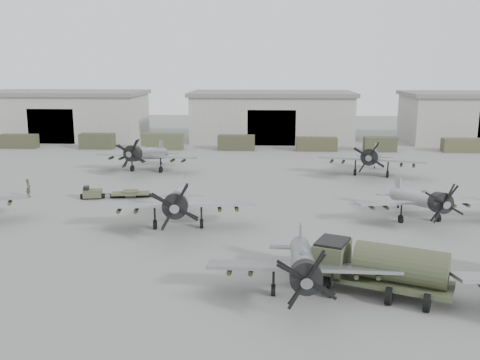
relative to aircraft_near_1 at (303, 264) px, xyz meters
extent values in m
plane|color=slate|center=(-1.93, 5.15, -2.07)|extent=(220.00, 220.00, 0.00)
cube|color=#ABADA2|center=(-39.93, 67.15, 1.93)|extent=(28.00, 14.00, 8.00)
cube|color=slate|center=(-39.93, 67.15, 6.28)|extent=(29.00, 14.80, 0.70)
cube|color=black|center=(-39.93, 60.35, 0.93)|extent=(8.12, 0.40, 6.00)
cube|color=#ABADA2|center=(-1.93, 67.15, 1.93)|extent=(28.00, 14.00, 8.00)
cube|color=slate|center=(-1.93, 67.15, 6.28)|extent=(29.00, 14.80, 0.70)
cube|color=black|center=(-1.93, 60.35, 0.93)|extent=(8.12, 0.40, 6.00)
cube|color=#383A26|center=(-43.41, 55.15, -0.95)|extent=(6.12, 2.20, 2.23)
cube|color=#383C27|center=(-30.24, 55.15, -0.83)|extent=(5.53, 2.20, 2.49)
cube|color=#42492F|center=(-19.46, 55.15, -0.76)|extent=(6.60, 2.20, 2.63)
cube|color=#373A26|center=(-7.53, 55.15, -0.88)|extent=(5.86, 2.20, 2.38)
cube|color=#3E3F29|center=(5.25, 55.15, -1.00)|extent=(6.45, 2.20, 2.13)
cube|color=#383D28|center=(15.22, 55.15, -0.94)|extent=(4.99, 2.20, 2.26)
cube|color=#46472E|center=(27.98, 55.15, -1.00)|extent=(6.22, 2.20, 2.15)
cylinder|color=gray|center=(0.02, 0.85, -0.08)|extent=(1.53, 9.60, 2.82)
cylinder|color=black|center=(-0.06, -3.40, 0.59)|extent=(1.74, 1.46, 1.88)
cube|color=gray|center=(0.01, 0.30, -0.31)|extent=(11.33, 2.21, 0.51)
cube|color=gray|center=(0.10, 5.09, 0.06)|extent=(0.14, 1.51, 1.80)
ellipsoid|color=#3F4C54|center=(-0.01, -0.60, 0.74)|extent=(0.56, 1.09, 0.51)
cylinder|color=black|center=(-1.71, 0.16, -1.75)|extent=(0.27, 0.73, 0.72)
cylinder|color=black|center=(1.72, 0.09, -1.75)|extent=(0.27, 0.73, 0.72)
cylinder|color=black|center=(0.09, 4.82, -1.93)|extent=(0.11, 0.29, 0.29)
cylinder|color=#9C9FA4|center=(-9.73, 13.79, 0.18)|extent=(2.88, 10.92, 3.19)
cylinder|color=black|center=(-9.13, 9.03, 0.94)|extent=(2.13, 1.84, 2.12)
cube|color=#9C9FA4|center=(-9.65, 13.18, -0.08)|extent=(12.93, 3.84, 0.57)
cube|color=#9C9FA4|center=(-10.34, 18.55, 0.34)|extent=(0.34, 1.70, 2.04)
ellipsoid|color=#3F4C54|center=(-9.52, 12.17, 1.10)|extent=(0.76, 1.29, 0.57)
cylinder|color=black|center=(-11.55, 12.74, -1.71)|extent=(0.39, 0.85, 0.82)
cylinder|color=black|center=(-7.70, 13.23, -1.71)|extent=(0.39, 0.85, 0.82)
cylinder|color=black|center=(-10.30, 18.24, -1.92)|extent=(0.16, 0.34, 0.33)
cylinder|color=#979A9F|center=(10.93, 16.76, -0.09)|extent=(2.92, 9.60, 2.80)
cylinder|color=black|center=(11.64, 12.60, 0.57)|extent=(1.92, 1.68, 1.86)
cube|color=#979A9F|center=(11.02, 16.23, -0.32)|extent=(11.38, 3.83, 0.50)
cube|color=#979A9F|center=(10.22, 20.91, 0.05)|extent=(0.36, 1.49, 1.79)
ellipsoid|color=#3F4C54|center=(11.17, 15.34, 0.72)|extent=(0.71, 1.15, 0.50)
cylinder|color=black|center=(9.37, 15.76, -1.76)|extent=(0.37, 0.75, 0.72)
cylinder|color=black|center=(12.73, 16.34, -1.76)|extent=(0.37, 0.75, 0.72)
cylinder|color=black|center=(10.27, 20.65, -1.94)|extent=(0.15, 0.30, 0.29)
cylinder|color=gray|center=(-17.72, 37.44, 0.19)|extent=(3.21, 10.96, 3.20)
cylinder|color=black|center=(-18.47, 32.69, 0.95)|extent=(2.17, 1.90, 2.13)
cube|color=gray|center=(-17.81, 36.84, -0.07)|extent=(12.99, 4.23, 0.57)
cube|color=gray|center=(-16.96, 42.19, 0.35)|extent=(0.39, 1.70, 2.04)
ellipsoid|color=#3F4C54|center=(-17.97, 35.83, 1.11)|extent=(0.80, 1.31, 0.57)
cylinder|color=black|center=(-19.76, 36.94, -1.71)|extent=(0.41, 0.85, 0.82)
cylinder|color=black|center=(-15.92, 36.33, -1.71)|extent=(0.41, 0.85, 0.82)
cylinder|color=black|center=(-17.01, 41.89, -1.92)|extent=(0.17, 0.34, 0.33)
cylinder|color=gray|center=(10.57, 36.31, 0.19)|extent=(4.26, 10.88, 3.20)
cylinder|color=black|center=(9.34, 31.66, 0.95)|extent=(2.29, 2.06, 2.13)
cube|color=gray|center=(10.41, 35.72, -0.07)|extent=(12.94, 5.45, 0.57)
cube|color=gray|center=(11.79, 40.96, 0.34)|extent=(0.55, 1.68, 2.04)
ellipsoid|color=#3F4C54|center=(10.15, 34.73, 1.11)|extent=(0.91, 1.34, 0.57)
cylinder|color=black|center=(8.48, 36.02, -1.71)|extent=(0.49, 0.86, 0.82)
cylinder|color=black|center=(12.24, 35.02, -1.71)|extent=(0.49, 0.86, 0.82)
cylinder|color=black|center=(11.72, 40.66, -1.92)|extent=(0.20, 0.35, 0.33)
cube|color=#3E442C|center=(4.75, 0.77, -1.21)|extent=(8.44, 5.53, 0.29)
cube|color=#3E442C|center=(1.88, 1.96, -0.29)|extent=(2.71, 3.15, 1.95)
cylinder|color=#3E442C|center=(5.71, 0.37, -0.06)|extent=(5.72, 4.04, 2.18)
cube|color=black|center=(1.88, 1.96, 0.75)|extent=(2.47, 2.78, 0.17)
cylinder|color=black|center=(1.48, 0.69, -1.55)|extent=(0.72, 1.09, 1.03)
cylinder|color=black|center=(7.80, 0.93, -1.55)|extent=(0.72, 1.09, 1.03)
cube|color=#41472E|center=(-20.13, 22.51, -1.52)|extent=(1.98, 1.40, 0.81)
cube|color=black|center=(-20.73, 22.41, -1.01)|extent=(0.65, 0.98, 0.50)
cylinder|color=black|center=(-20.13, 22.51, -1.82)|extent=(1.29, 0.76, 0.56)
cylinder|color=black|center=(-18.84, 22.74, -1.62)|extent=(1.21, 0.29, 0.08)
cube|color=#41472E|center=(-16.36, 23.16, -1.62)|extent=(4.01, 2.04, 0.18)
cylinder|color=black|center=(-16.36, 23.16, -1.87)|extent=(1.56, 0.69, 0.44)
cylinder|color=#41472E|center=(-16.36, 23.16, -1.41)|extent=(1.44, 0.56, 0.32)
imported|color=#3B402A|center=(-26.96, 22.84, -1.11)|extent=(0.62, 0.79, 1.91)
camera|label=1|loc=(-1.95, -29.56, 11.38)|focal=40.00mm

